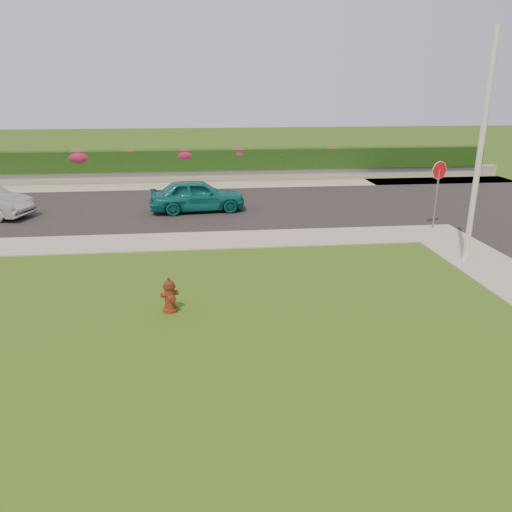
{
  "coord_description": "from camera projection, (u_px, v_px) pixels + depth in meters",
  "views": [
    {
      "loc": [
        -1.13,
        -7.05,
        4.84
      ],
      "look_at": [
        0.17,
        4.58,
        0.9
      ],
      "focal_mm": 35.0,
      "sensor_mm": 36.0,
      "label": 1
    }
  ],
  "objects": [
    {
      "name": "ground",
      "position": [
        276.0,
        395.0,
        8.3
      ],
      "size": [
        120.0,
        120.0,
        0.0
      ],
      "primitive_type": "plane",
      "color": "black",
      "rests_on": "ground"
    },
    {
      "name": "street_far",
      "position": [
        109.0,
        209.0,
        20.96
      ],
      "size": [
        26.0,
        8.0,
        0.04
      ],
      "primitive_type": "cube",
      "color": "black",
      "rests_on": "ground"
    },
    {
      "name": "sidewalk_far",
      "position": [
        52.0,
        245.0,
        16.14
      ],
      "size": [
        24.0,
        2.0,
        0.04
      ],
      "primitive_type": "cube",
      "color": "gray",
      "rests_on": "ground"
    },
    {
      "name": "curb_corner",
      "position": [
        435.0,
        233.0,
        17.51
      ],
      "size": [
        2.0,
        2.0,
        0.04
      ],
      "primitive_type": "cube",
      "color": "gray",
      "rests_on": "ground"
    },
    {
      "name": "sidewalk_beyond",
      "position": [
        203.0,
        186.0,
        26.09
      ],
      "size": [
        34.0,
        2.0,
        0.04
      ],
      "primitive_type": "cube",
      "color": "gray",
      "rests_on": "ground"
    },
    {
      "name": "retaining_wall",
      "position": [
        203.0,
        176.0,
        27.41
      ],
      "size": [
        34.0,
        0.4,
        0.6
      ],
      "primitive_type": "cube",
      "color": "gray",
      "rests_on": "ground"
    },
    {
      "name": "hedge",
      "position": [
        202.0,
        160.0,
        27.24
      ],
      "size": [
        32.0,
        0.9,
        1.1
      ],
      "primitive_type": "cube",
      "color": "black",
      "rests_on": "retaining_wall"
    },
    {
      "name": "fire_hydrant",
      "position": [
        170.0,
        296.0,
        11.3
      ],
      "size": [
        0.42,
        0.4,
        0.81
      ],
      "rotation": [
        0.0,
        0.0,
        0.43
      ],
      "color": "#520E0C",
      "rests_on": "ground"
    },
    {
      "name": "sedan_teal",
      "position": [
        197.0,
        195.0,
        20.39
      ],
      "size": [
        3.99,
        1.93,
        1.31
      ],
      "primitive_type": "imported",
      "rotation": [
        0.0,
        0.0,
        1.67
      ],
      "color": "#0D6464",
      "rests_on": "street_far"
    },
    {
      "name": "utility_pole",
      "position": [
        480.0,
        152.0,
        13.67
      ],
      "size": [
        0.16,
        0.16,
        6.39
      ],
      "primitive_type": "cylinder",
      "color": "silver",
      "rests_on": "ground"
    },
    {
      "name": "stop_sign",
      "position": [
        438.0,
        179.0,
        17.55
      ],
      "size": [
        0.64,
        0.23,
        2.45
      ],
      "rotation": [
        0.0,
        0.0,
        -0.07
      ],
      "color": "slate",
      "rests_on": "ground"
    },
    {
      "name": "flower_clump_b",
      "position": [
        80.0,
        157.0,
        26.38
      ],
      "size": [
        1.49,
        0.96,
        0.74
      ],
      "primitive_type": "ellipsoid",
      "color": "#A31C53",
      "rests_on": "hedge"
    },
    {
      "name": "flower_clump_c",
      "position": [
        130.0,
        155.0,
        26.63
      ],
      "size": [
        1.07,
        0.69,
        0.54
      ],
      "primitive_type": "ellipsoid",
      "color": "#A31C53",
      "rests_on": "hedge"
    },
    {
      "name": "flower_clump_d",
      "position": [
        185.0,
        155.0,
        26.95
      ],
      "size": [
        1.33,
        0.85,
        0.66
      ],
      "primitive_type": "ellipsoid",
      "color": "#A31C53",
      "rests_on": "hedge"
    },
    {
      "name": "flower_clump_e",
      "position": [
        239.0,
        154.0,
        27.25
      ],
      "size": [
        1.16,
        0.75,
        0.58
      ],
      "primitive_type": "ellipsoid",
      "color": "#A31C53",
      "rests_on": "hedge"
    },
    {
      "name": "flower_clump_f",
      "position": [
        332.0,
        152.0,
        27.79
      ],
      "size": [
        1.05,
        0.68,
        0.53
      ],
      "primitive_type": "ellipsoid",
      "color": "#A31C53",
      "rests_on": "hedge"
    }
  ]
}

